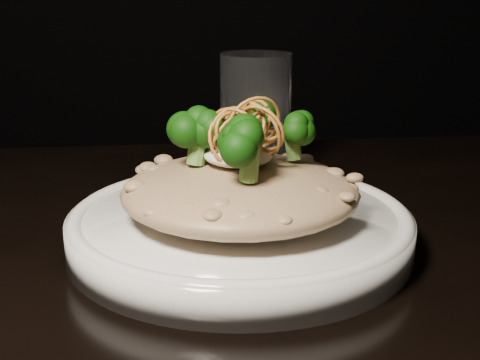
# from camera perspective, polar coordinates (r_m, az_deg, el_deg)

# --- Properties ---
(plate) EXTENTS (0.27, 0.27, 0.03)m
(plate) POSITION_cam_1_polar(r_m,az_deg,el_deg) (0.52, -0.00, -4.33)
(plate) COLOR white
(plate) RESTS_ON table
(risotto) EXTENTS (0.18, 0.18, 0.04)m
(risotto) POSITION_cam_1_polar(r_m,az_deg,el_deg) (0.51, 0.01, -0.97)
(risotto) COLOR brown
(risotto) RESTS_ON plate
(broccoli) EXTENTS (0.13, 0.13, 0.05)m
(broccoli) POSITION_cam_1_polar(r_m,az_deg,el_deg) (0.50, 0.43, 3.97)
(broccoli) COLOR black
(broccoli) RESTS_ON risotto
(cheese) EXTENTS (0.05, 0.05, 0.01)m
(cheese) POSITION_cam_1_polar(r_m,az_deg,el_deg) (0.50, -0.14, 2.15)
(cheese) COLOR white
(cheese) RESTS_ON risotto
(shallots) EXTENTS (0.06, 0.06, 0.04)m
(shallots) POSITION_cam_1_polar(r_m,az_deg,el_deg) (0.49, 0.42, 4.82)
(shallots) COLOR #915E1E
(shallots) RESTS_ON cheese
(drinking_glass) EXTENTS (0.08, 0.08, 0.13)m
(drinking_glass) POSITION_cam_1_polar(r_m,az_deg,el_deg) (0.69, 1.35, 5.42)
(drinking_glass) COLOR silver
(drinking_glass) RESTS_ON table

